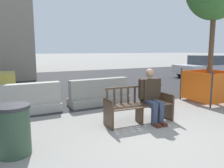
{
  "coord_description": "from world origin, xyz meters",
  "views": [
    {
      "loc": [
        -2.61,
        -3.19,
        1.77
      ],
      "look_at": [
        0.28,
        2.62,
        0.75
      ],
      "focal_mm": 35.0,
      "sensor_mm": 36.0,
      "label": 1
    }
  ],
  "objects_px": {
    "jersey_barrier_left": "(24,101)",
    "construction_fence": "(209,85)",
    "car_sedan_mid": "(206,66)",
    "seated_person": "(151,94)",
    "jersey_barrier_centre": "(99,94)",
    "street_bench": "(139,107)",
    "trash_bin": "(13,130)"
  },
  "relations": [
    {
      "from": "jersey_barrier_left",
      "to": "construction_fence",
      "type": "height_order",
      "value": "construction_fence"
    },
    {
      "from": "jersey_barrier_left",
      "to": "car_sedan_mid",
      "type": "relative_size",
      "value": 0.48
    },
    {
      "from": "construction_fence",
      "to": "seated_person",
      "type": "bearing_deg",
      "value": -164.12
    },
    {
      "from": "jersey_barrier_left",
      "to": "jersey_barrier_centre",
      "type": "bearing_deg",
      "value": 0.53
    },
    {
      "from": "street_bench",
      "to": "construction_fence",
      "type": "relative_size",
      "value": 1.28
    },
    {
      "from": "jersey_barrier_left",
      "to": "trash_bin",
      "type": "xyz_separation_m",
      "value": [
        -0.37,
        -2.56,
        0.09
      ]
    },
    {
      "from": "seated_person",
      "to": "construction_fence",
      "type": "bearing_deg",
      "value": 15.88
    },
    {
      "from": "street_bench",
      "to": "car_sedan_mid",
      "type": "height_order",
      "value": "car_sedan_mid"
    },
    {
      "from": "seated_person",
      "to": "trash_bin",
      "type": "relative_size",
      "value": 1.52
    },
    {
      "from": "street_bench",
      "to": "construction_fence",
      "type": "xyz_separation_m",
      "value": [
        3.38,
        0.8,
        0.17
      ]
    },
    {
      "from": "jersey_barrier_left",
      "to": "trash_bin",
      "type": "height_order",
      "value": "trash_bin"
    },
    {
      "from": "car_sedan_mid",
      "to": "street_bench",
      "type": "bearing_deg",
      "value": -147.64
    },
    {
      "from": "trash_bin",
      "to": "jersey_barrier_left",
      "type": "bearing_deg",
      "value": 81.77
    },
    {
      "from": "street_bench",
      "to": "trash_bin",
      "type": "bearing_deg",
      "value": -170.72
    },
    {
      "from": "trash_bin",
      "to": "seated_person",
      "type": "bearing_deg",
      "value": 7.1
    },
    {
      "from": "jersey_barrier_centre",
      "to": "construction_fence",
      "type": "height_order",
      "value": "construction_fence"
    },
    {
      "from": "jersey_barrier_centre",
      "to": "construction_fence",
      "type": "distance_m",
      "value": 3.77
    },
    {
      "from": "seated_person",
      "to": "construction_fence",
      "type": "xyz_separation_m",
      "value": [
        3.08,
        0.88,
        -0.12
      ]
    },
    {
      "from": "jersey_barrier_left",
      "to": "trash_bin",
      "type": "distance_m",
      "value": 2.59
    },
    {
      "from": "seated_person",
      "to": "construction_fence",
      "type": "height_order",
      "value": "seated_person"
    },
    {
      "from": "seated_person",
      "to": "car_sedan_mid",
      "type": "xyz_separation_m",
      "value": [
        8.66,
        5.75,
        0.0
      ]
    },
    {
      "from": "seated_person",
      "to": "trash_bin",
      "type": "bearing_deg",
      "value": -172.9
    },
    {
      "from": "jersey_barrier_left",
      "to": "car_sedan_mid",
      "type": "distance_m",
      "value": 11.96
    },
    {
      "from": "street_bench",
      "to": "trash_bin",
      "type": "relative_size",
      "value": 1.99
    },
    {
      "from": "jersey_barrier_centre",
      "to": "car_sedan_mid",
      "type": "height_order",
      "value": "car_sedan_mid"
    },
    {
      "from": "street_bench",
      "to": "car_sedan_mid",
      "type": "bearing_deg",
      "value": 32.36
    },
    {
      "from": "seated_person",
      "to": "car_sedan_mid",
      "type": "distance_m",
      "value": 10.4
    },
    {
      "from": "seated_person",
      "to": "jersey_barrier_centre",
      "type": "distance_m",
      "value": 2.27
    },
    {
      "from": "jersey_barrier_centre",
      "to": "street_bench",
      "type": "bearing_deg",
      "value": -86.19
    },
    {
      "from": "street_bench",
      "to": "jersey_barrier_left",
      "type": "bearing_deg",
      "value": 139.3
    },
    {
      "from": "trash_bin",
      "to": "construction_fence",
      "type": "bearing_deg",
      "value": 11.53
    },
    {
      "from": "construction_fence",
      "to": "trash_bin",
      "type": "height_order",
      "value": "construction_fence"
    }
  ]
}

